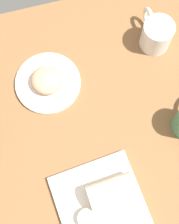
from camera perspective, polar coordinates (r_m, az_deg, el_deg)
The scene contains 7 objects.
dining_table at distance 102.00cm, azimuth -7.03°, elevation -4.78°, with size 110.00×90.00×4.00cm, color brown.
round_plate at distance 104.56cm, azimuth -6.99°, elevation 4.87°, with size 19.95×19.95×1.40cm, color silver.
scone_pastry at distance 101.70cm, azimuth -7.18°, elevation 5.35°, with size 9.56×9.14×4.61cm, color tan.
square_plate at distance 96.21cm, azimuth 1.84°, elevation -15.17°, with size 23.11×23.11×1.60cm, color silver.
sauce_cup at distance 93.94cm, azimuth -0.29°, elevation -17.51°, with size 5.39×5.39×2.55cm.
breakfast_wrap at distance 92.36cm, azimuth 3.66°, elevation -13.13°, with size 6.68×6.68×12.56cm, color beige.
coffee_mug at distance 108.21cm, azimuth 11.16°, elevation 12.74°, with size 9.41×14.57×9.77cm.
Camera 1 is at (-6.43, 24.10, 100.90)cm, focal length 54.31 mm.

